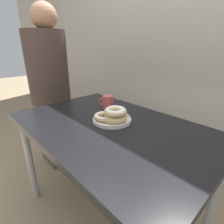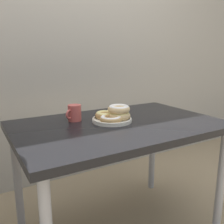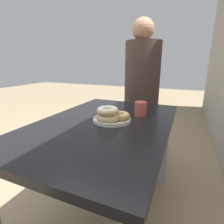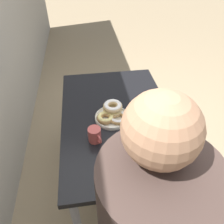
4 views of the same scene
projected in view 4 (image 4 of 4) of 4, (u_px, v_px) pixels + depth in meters
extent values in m
plane|color=#937F60|center=(138.00, 172.00, 2.07)|extent=(14.00, 14.00, 0.00)
cube|color=black|center=(117.00, 118.00, 1.57)|extent=(1.22, 0.79, 0.04)
cylinder|color=#99999E|center=(180.00, 210.00, 1.44)|extent=(0.05, 0.05, 0.71)
cylinder|color=#99999E|center=(140.00, 106.00, 2.26)|extent=(0.05, 0.05, 0.71)
cylinder|color=#99999E|center=(75.00, 112.00, 2.19)|extent=(0.05, 0.05, 0.71)
cylinder|color=silver|center=(112.00, 118.00, 1.53)|extent=(0.24, 0.24, 0.01)
torus|color=silver|center=(112.00, 116.00, 1.52)|extent=(0.24, 0.24, 0.01)
torus|color=#D6B27A|center=(113.00, 111.00, 1.55)|extent=(0.17, 0.17, 0.04)
torus|color=#E0D17F|center=(113.00, 110.00, 1.54)|extent=(0.16, 0.16, 0.03)
torus|color=#B2844C|center=(105.00, 118.00, 1.49)|extent=(0.14, 0.14, 0.04)
torus|color=#E0D17F|center=(105.00, 117.00, 1.49)|extent=(0.13, 0.13, 0.03)
torus|color=tan|center=(118.00, 118.00, 1.50)|extent=(0.18, 0.18, 0.03)
torus|color=white|center=(118.00, 117.00, 1.49)|extent=(0.17, 0.17, 0.03)
torus|color=#D6B27A|center=(113.00, 106.00, 1.52)|extent=(0.19, 0.19, 0.04)
torus|color=white|center=(113.00, 106.00, 1.51)|extent=(0.18, 0.18, 0.03)
cylinder|color=#B74C47|center=(95.00, 135.00, 1.35)|extent=(0.08, 0.08, 0.10)
cylinder|color=#382114|center=(94.00, 130.00, 1.32)|extent=(0.07, 0.07, 0.00)
torus|color=#B74C47|center=(99.00, 139.00, 1.32)|extent=(0.06, 0.04, 0.06)
cylinder|color=#3D2D28|center=(149.00, 222.00, 0.76)|extent=(0.35, 0.35, 0.62)
sphere|color=#A37556|center=(161.00, 130.00, 0.54)|extent=(0.21, 0.21, 0.21)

